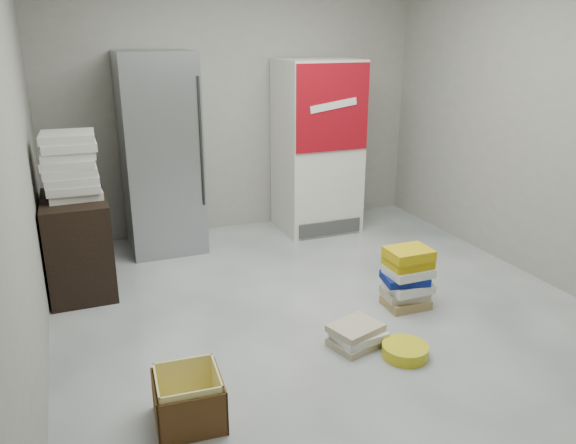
# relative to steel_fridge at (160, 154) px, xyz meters

# --- Properties ---
(ground) EXTENTS (5.00, 5.00, 0.00)m
(ground) POSITION_rel_steel_fridge_xyz_m (0.90, -2.13, -0.95)
(ground) COLOR silver
(ground) RESTS_ON ground
(room_shell) EXTENTS (4.04, 5.04, 2.82)m
(room_shell) POSITION_rel_steel_fridge_xyz_m (0.90, -2.13, 0.85)
(room_shell) COLOR #9C968C
(room_shell) RESTS_ON ground
(steel_fridge) EXTENTS (0.70, 0.72, 1.90)m
(steel_fridge) POSITION_rel_steel_fridge_xyz_m (0.00, 0.00, 0.00)
(steel_fridge) COLOR #9EA1A6
(steel_fridge) RESTS_ON ground
(coke_cooler) EXTENTS (0.80, 0.73, 1.80)m
(coke_cooler) POSITION_rel_steel_fridge_xyz_m (1.65, -0.01, -0.05)
(coke_cooler) COLOR silver
(coke_cooler) RESTS_ON ground
(wood_shelf) EXTENTS (0.50, 0.80, 0.80)m
(wood_shelf) POSITION_rel_steel_fridge_xyz_m (-0.83, -0.73, -0.55)
(wood_shelf) COLOR black
(wood_shelf) RESTS_ON ground
(supply_box_stack) EXTENTS (0.44, 0.44, 0.52)m
(supply_box_stack) POSITION_rel_steel_fridge_xyz_m (-0.82, -0.73, 0.11)
(supply_box_stack) COLOR silver
(supply_box_stack) RESTS_ON wood_shelf
(phonebook_stack_main) EXTENTS (0.39, 0.32, 0.49)m
(phonebook_stack_main) POSITION_rel_steel_fridge_xyz_m (1.52, -2.01, -0.71)
(phonebook_stack_main) COLOR #977D4D
(phonebook_stack_main) RESTS_ON ground
(phonebook_stack_side) EXTENTS (0.40, 0.36, 0.15)m
(phonebook_stack_side) POSITION_rel_steel_fridge_xyz_m (0.88, -2.38, -0.87)
(phonebook_stack_side) COLOR tan
(phonebook_stack_side) RESTS_ON ground
(cardboard_box) EXTENTS (0.39, 0.39, 0.30)m
(cardboard_box) POSITION_rel_steel_fridge_xyz_m (-0.36, -2.75, -0.83)
(cardboard_box) COLOR yellow
(cardboard_box) RESTS_ON ground
(bucket_lid) EXTENTS (0.36, 0.36, 0.08)m
(bucket_lid) POSITION_rel_steel_fridge_xyz_m (1.11, -2.63, -0.91)
(bucket_lid) COLOR gold
(bucket_lid) RESTS_ON ground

